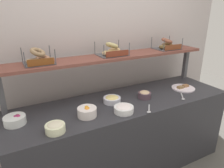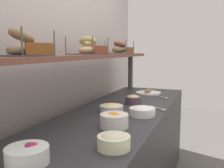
{
  "view_description": "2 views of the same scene",
  "coord_description": "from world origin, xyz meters",
  "px_view_note": "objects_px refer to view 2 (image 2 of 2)",
  "views": [
    {
      "loc": [
        -1.04,
        -1.68,
        1.77
      ],
      "look_at": [
        -0.1,
        0.09,
        1.02
      ],
      "focal_mm": 33.19,
      "sensor_mm": 36.0,
      "label": 1
    },
    {
      "loc": [
        -1.82,
        -0.64,
        1.31
      ],
      "look_at": [
        -0.08,
        0.05,
        1.06
      ],
      "focal_mm": 39.73,
      "sensor_mm": 36.0,
      "label": 2
    }
  ],
  "objects_px": {
    "serving_plate_white": "(148,93)",
    "bowl_cream_cheese": "(142,111)",
    "serving_spoon_by_edge": "(160,109)",
    "bagel_basket_cinnamon_raisin": "(120,49)",
    "bowl_potato_salad": "(114,141)",
    "serving_spoon_near_plate": "(163,97)",
    "bowl_fruit_salad": "(114,120)",
    "bowl_hummus": "(133,99)",
    "bagel_basket_plain": "(88,49)",
    "bowl_egg_salad": "(111,108)",
    "bowl_beet_salad": "(27,155)",
    "bagel_basket_everything": "(22,47)"
  },
  "relations": [
    {
      "from": "bowl_potato_salad",
      "to": "bowl_cream_cheese",
      "type": "height_order",
      "value": "bowl_potato_salad"
    },
    {
      "from": "bowl_egg_salad",
      "to": "bagel_basket_plain",
      "type": "xyz_separation_m",
      "value": [
        0.13,
        0.26,
        0.44
      ]
    },
    {
      "from": "serving_plate_white",
      "to": "serving_spoon_by_edge",
      "type": "height_order",
      "value": "serving_plate_white"
    },
    {
      "from": "bagel_basket_plain",
      "to": "bagel_basket_cinnamon_raisin",
      "type": "distance_m",
      "value": 0.77
    },
    {
      "from": "serving_spoon_near_plate",
      "to": "bowl_fruit_salad",
      "type": "bearing_deg",
      "value": 173.76
    },
    {
      "from": "bowl_hummus",
      "to": "serving_spoon_near_plate",
      "type": "xyz_separation_m",
      "value": [
        0.36,
        -0.2,
        -0.03
      ]
    },
    {
      "from": "bowl_egg_salad",
      "to": "serving_spoon_near_plate",
      "type": "relative_size",
      "value": 1.21
    },
    {
      "from": "bowl_hummus",
      "to": "bowl_cream_cheese",
      "type": "xyz_separation_m",
      "value": [
        -0.36,
        -0.18,
        -0.0
      ]
    },
    {
      "from": "serving_spoon_by_edge",
      "to": "bagel_basket_plain",
      "type": "xyz_separation_m",
      "value": [
        -0.09,
        0.58,
        0.47
      ]
    },
    {
      "from": "bowl_beet_salad",
      "to": "bagel_basket_cinnamon_raisin",
      "type": "bearing_deg",
      "value": 7.66
    },
    {
      "from": "bowl_beet_salad",
      "to": "bagel_basket_everything",
      "type": "bearing_deg",
      "value": 41.31
    },
    {
      "from": "bowl_hummus",
      "to": "bagel_basket_everything",
      "type": "height_order",
      "value": "bagel_basket_everything"
    },
    {
      "from": "bowl_fruit_salad",
      "to": "serving_spoon_near_plate",
      "type": "xyz_separation_m",
      "value": [
        1.05,
        -0.12,
        -0.04
      ]
    },
    {
      "from": "bowl_beet_salad",
      "to": "bowl_cream_cheese",
      "type": "relative_size",
      "value": 0.96
    },
    {
      "from": "bowl_hummus",
      "to": "bagel_basket_plain",
      "type": "relative_size",
      "value": 0.45
    },
    {
      "from": "bowl_potato_salad",
      "to": "bagel_basket_everything",
      "type": "height_order",
      "value": "bagel_basket_everything"
    },
    {
      "from": "serving_plate_white",
      "to": "bowl_cream_cheese",
      "type": "bearing_deg",
      "value": -169.46
    },
    {
      "from": "serving_spoon_by_edge",
      "to": "bagel_basket_cinnamon_raisin",
      "type": "distance_m",
      "value": 1.01
    },
    {
      "from": "bowl_fruit_salad",
      "to": "bowl_hummus",
      "type": "bearing_deg",
      "value": 7.04
    },
    {
      "from": "bowl_egg_salad",
      "to": "serving_spoon_by_edge",
      "type": "xyz_separation_m",
      "value": [
        0.22,
        -0.33,
        -0.03
      ]
    },
    {
      "from": "serving_spoon_near_plate",
      "to": "serving_spoon_by_edge",
      "type": "bearing_deg",
      "value": -172.8
    },
    {
      "from": "serving_spoon_near_plate",
      "to": "bagel_basket_cinnamon_raisin",
      "type": "relative_size",
      "value": 0.48
    },
    {
      "from": "bagel_basket_cinnamon_raisin",
      "to": "serving_spoon_by_edge",
      "type": "bearing_deg",
      "value": -139.48
    },
    {
      "from": "bowl_egg_salad",
      "to": "serving_spoon_by_edge",
      "type": "distance_m",
      "value": 0.4
    },
    {
      "from": "bowl_egg_salad",
      "to": "bowl_beet_salad",
      "type": "bearing_deg",
      "value": 179.39
    },
    {
      "from": "bowl_cream_cheese",
      "to": "serving_spoon_near_plate",
      "type": "bearing_deg",
      "value": -2.05
    },
    {
      "from": "bowl_fruit_salad",
      "to": "bowl_potato_salad",
      "type": "relative_size",
      "value": 1.1
    },
    {
      "from": "bowl_cream_cheese",
      "to": "bagel_basket_cinnamon_raisin",
      "type": "xyz_separation_m",
      "value": [
        0.9,
        0.49,
        0.44
      ]
    },
    {
      "from": "bowl_fruit_salad",
      "to": "serving_plate_white",
      "type": "bearing_deg",
      "value": 3.83
    },
    {
      "from": "bowl_egg_salad",
      "to": "bagel_basket_everything",
      "type": "height_order",
      "value": "bagel_basket_everything"
    },
    {
      "from": "bowl_fruit_salad",
      "to": "bagel_basket_plain",
      "type": "bearing_deg",
      "value": 41.08
    },
    {
      "from": "bowl_beet_salad",
      "to": "bowl_egg_salad",
      "type": "xyz_separation_m",
      "value": [
        0.91,
        -0.01,
        -0.0
      ]
    },
    {
      "from": "bowl_beet_salad",
      "to": "bagel_basket_everything",
      "type": "relative_size",
      "value": 0.62
    },
    {
      "from": "bowl_beet_salad",
      "to": "bowl_cream_cheese",
      "type": "distance_m",
      "value": 0.94
    },
    {
      "from": "serving_spoon_by_edge",
      "to": "bagel_basket_everything",
      "type": "height_order",
      "value": "bagel_basket_everything"
    },
    {
      "from": "bowl_egg_salad",
      "to": "bowl_cream_cheese",
      "type": "height_order",
      "value": "bowl_cream_cheese"
    },
    {
      "from": "serving_spoon_by_edge",
      "to": "bagel_basket_plain",
      "type": "height_order",
      "value": "bagel_basket_plain"
    },
    {
      "from": "bowl_hummus",
      "to": "bagel_basket_plain",
      "type": "bearing_deg",
      "value": 125.92
    },
    {
      "from": "bowl_hummus",
      "to": "bagel_basket_plain",
      "type": "height_order",
      "value": "bagel_basket_plain"
    },
    {
      "from": "bowl_hummus",
      "to": "bowl_egg_salad",
      "type": "bearing_deg",
      "value": 170.18
    },
    {
      "from": "bowl_hummus",
      "to": "bowl_potato_salad",
      "type": "height_order",
      "value": "bowl_potato_salad"
    },
    {
      "from": "bagel_basket_everything",
      "to": "bagel_basket_cinnamon_raisin",
      "type": "bearing_deg",
      "value": -0.14
    },
    {
      "from": "serving_spoon_by_edge",
      "to": "bagel_basket_everything",
      "type": "distance_m",
      "value": 1.14
    },
    {
      "from": "bowl_hummus",
      "to": "serving_plate_white",
      "type": "bearing_deg",
      "value": -0.1
    },
    {
      "from": "bowl_hummus",
      "to": "bowl_cream_cheese",
      "type": "relative_size",
      "value": 0.76
    },
    {
      "from": "bowl_fruit_salad",
      "to": "bowl_potato_salad",
      "type": "height_order",
      "value": "bowl_fruit_salad"
    },
    {
      "from": "bowl_egg_salad",
      "to": "bagel_basket_cinnamon_raisin",
      "type": "bearing_deg",
      "value": 15.7
    },
    {
      "from": "bowl_potato_salad",
      "to": "serving_spoon_near_plate",
      "type": "bearing_deg",
      "value": 0.09
    },
    {
      "from": "bowl_cream_cheese",
      "to": "bagel_basket_everything",
      "type": "height_order",
      "value": "bagel_basket_everything"
    },
    {
      "from": "serving_spoon_by_edge",
      "to": "bagel_basket_cinnamon_raisin",
      "type": "relative_size",
      "value": 0.48
    }
  ]
}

